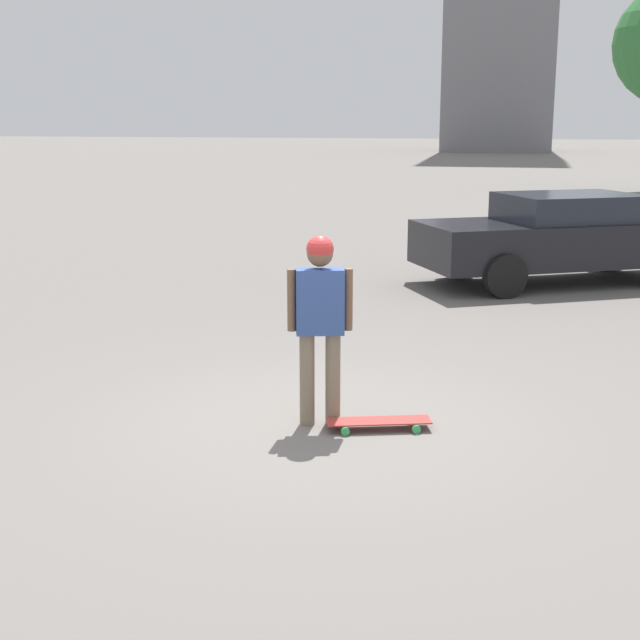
% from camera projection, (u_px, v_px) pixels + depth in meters
% --- Properties ---
extents(ground_plane, '(220.00, 220.00, 0.00)m').
position_uv_depth(ground_plane, '(320.00, 424.00, 8.02)').
color(ground_plane, slate).
extents(person, '(0.55, 0.31, 1.71)m').
position_uv_depth(person, '(320.00, 311.00, 7.78)').
color(person, '#7A6B56').
rests_on(person, ground_plane).
extents(skateboard, '(0.94, 0.51, 0.09)m').
position_uv_depth(skateboard, '(379.00, 422.00, 7.85)').
color(skateboard, '#A5332D').
rests_on(skateboard, ground_plane).
extents(car_parked_near, '(5.00, 3.86, 1.47)m').
position_uv_depth(car_parked_near, '(563.00, 236.00, 14.66)').
color(car_parked_near, black).
rests_on(car_parked_near, ground_plane).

